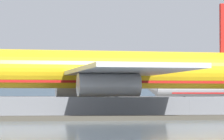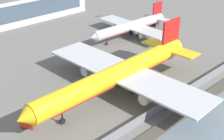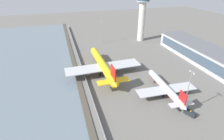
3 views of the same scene
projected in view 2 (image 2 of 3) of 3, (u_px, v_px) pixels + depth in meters
ground_plane at (135, 78)px, 90.80m from camera, size 500.00×500.00×0.00m
shoreline_seawall at (196, 104)px, 77.59m from camera, size 320.00×3.00×0.50m
perimeter_fence at (181, 94)px, 80.02m from camera, size 280.00×0.10×2.47m
cargo_jet_yellow at (120, 73)px, 80.35m from camera, size 57.74×49.80×15.49m
passenger_jet_silver at (132, 26)px, 119.18m from camera, size 38.96×33.43×11.23m
baggage_tug at (28, 124)px, 69.32m from camera, size 3.14×3.54×1.80m
ops_van at (156, 22)px, 133.27m from camera, size 5.61×4.02×2.48m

